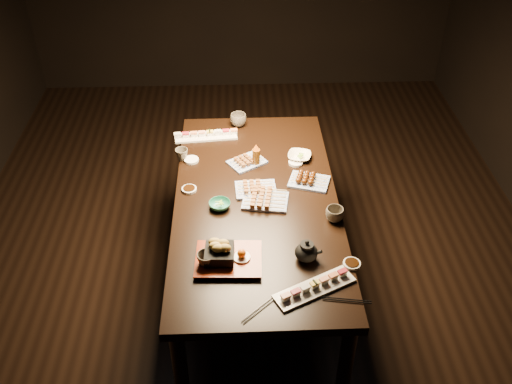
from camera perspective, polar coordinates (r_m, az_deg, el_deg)
ground at (r=3.92m, az=-0.65°, el=-6.03°), size 5.00×5.00×0.00m
dining_table at (r=3.39m, az=0.03°, el=-5.82°), size 1.05×1.87×0.75m
sushi_platter_near at (r=2.65m, az=5.88°, el=-9.30°), size 0.40×0.28×0.05m
sushi_platter_far at (r=3.68m, az=-5.03°, el=5.78°), size 0.40×0.15×0.05m
yakitori_plate_center at (r=3.19m, az=-0.02°, el=0.55°), size 0.24×0.18×0.06m
yakitori_plate_right at (r=3.11m, az=0.94°, el=-0.57°), size 0.27×0.22×0.06m
yakitori_plate_left at (r=3.42m, az=-0.92°, el=3.27°), size 0.26×0.24×0.05m
tsukune_plate at (r=3.27m, az=5.34°, el=1.33°), size 0.26×0.22×0.06m
edamame_bowl_green at (r=3.09m, az=-3.65°, el=-1.30°), size 0.13×0.13×0.04m
edamame_bowl_cream at (r=3.47m, az=4.36°, el=3.57°), size 0.17×0.17×0.03m
tempura_tray at (r=2.74m, az=-2.79°, el=-6.12°), size 0.33×0.27×0.12m
teacup_near_left at (r=2.74m, az=-5.00°, el=-6.84°), size 0.12×0.12×0.08m
teacup_mid_right at (r=3.02m, az=7.87°, el=-2.23°), size 0.10×0.10×0.08m
teacup_far_left at (r=3.48m, az=-7.43°, el=3.75°), size 0.08×0.08×0.07m
teacup_far_right at (r=3.78m, az=-1.78°, el=7.23°), size 0.14×0.14×0.08m
teapot at (r=2.77m, az=5.07°, el=-5.82°), size 0.16×0.16×0.11m
condiment_bottle at (r=3.38m, az=0.02°, el=3.76°), size 0.06×0.06×0.14m
sauce_dish_west at (r=3.23m, az=-6.70°, el=0.27°), size 0.11×0.11×0.01m
sauce_dish_east at (r=3.43m, az=4.00°, el=2.96°), size 0.10×0.10×0.02m
sauce_dish_se at (r=2.80m, az=9.55°, el=-7.10°), size 0.09×0.09×0.01m
sauce_dish_nw at (r=3.47m, az=-6.48°, el=3.20°), size 0.12×0.12×0.02m
chopsticks_near at (r=2.58m, az=0.48°, el=-11.52°), size 0.18×0.17×0.01m
chopsticks_se at (r=2.64m, az=9.07°, el=-10.65°), size 0.22×0.05×0.01m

